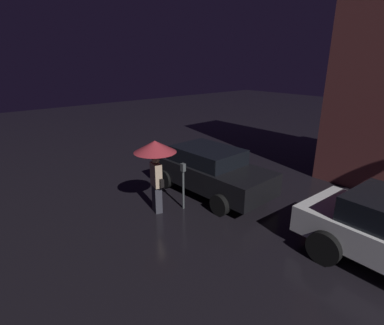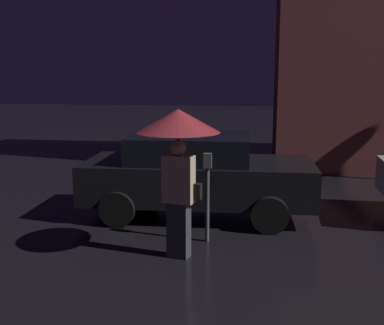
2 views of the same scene
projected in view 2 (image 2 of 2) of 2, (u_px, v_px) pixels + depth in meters
parked_car_black at (197, 174)px, 8.56m from camera, size 4.06×1.93×1.44m
pedestrian_with_umbrella at (178, 138)px, 6.39m from camera, size 1.13×1.13×2.05m
parking_meter at (207, 188)px, 7.16m from camera, size 0.12×0.10×1.36m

